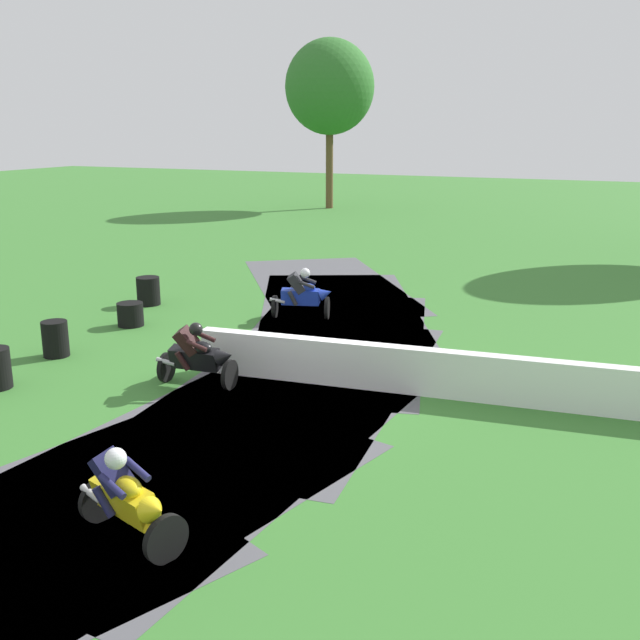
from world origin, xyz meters
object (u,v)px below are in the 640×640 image
Objects in this scene: motorcycle_chase_black at (198,356)px; tire_stack_mid_b at (55,339)px; motorcycle_lead_yellow at (127,497)px; tire_stack_far at (130,314)px; tire_stack_extra_a at (148,291)px; motorcycle_trailing_blue at (303,295)px.

motorcycle_chase_black is 2.10× the size of tire_stack_mid_b.
motorcycle_chase_black is 4.03m from tire_stack_mid_b.
motorcycle_lead_yellow is 1.00× the size of motorcycle_chase_black.
motorcycle_chase_black reaches higher than tire_stack_far.
tire_stack_far is 0.83× the size of tire_stack_extra_a.
motorcycle_trailing_blue is 2.13× the size of tire_stack_extra_a.
tire_stack_far is (-3.73, -2.43, -0.36)m from motorcycle_trailing_blue.
motorcycle_trailing_blue is 4.73m from tire_stack_extra_a.
motorcycle_lead_yellow is 8.42m from tire_stack_mid_b.
motorcycle_trailing_blue reaches higher than tire_stack_mid_b.
motorcycle_lead_yellow is at bearing -54.36° from tire_stack_extra_a.
tire_stack_extra_a is at bearing 134.22° from motorcycle_chase_black.
motorcycle_chase_black is 5.61m from motorcycle_trailing_blue.
motorcycle_trailing_blue is 2.58× the size of tire_stack_far.
motorcycle_lead_yellow is at bearing -41.15° from tire_stack_mid_b.
motorcycle_chase_black is 2.10× the size of tire_stack_extra_a.
tire_stack_extra_a is (-7.43, 10.37, -0.24)m from motorcycle_lead_yellow.
motorcycle_lead_yellow is at bearing -65.50° from motorcycle_chase_black.
tire_stack_mid_b is 1.21× the size of tire_stack_far.
motorcycle_trailing_blue is 4.47m from tire_stack_far.
motorcycle_chase_black is 7.31m from tire_stack_extra_a.
motorcycle_chase_black is 2.55× the size of tire_stack_far.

